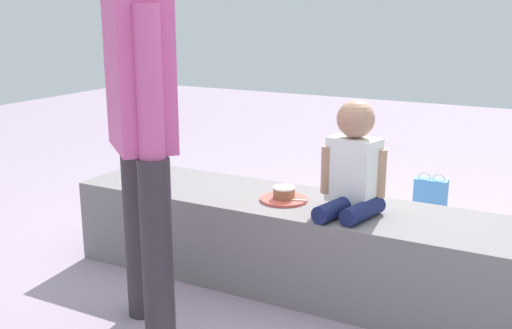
% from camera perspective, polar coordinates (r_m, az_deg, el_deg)
% --- Properties ---
extents(ground_plane, '(12.00, 12.00, 0.00)m').
position_cam_1_polar(ground_plane, '(2.85, 7.86, -11.95)').
color(ground_plane, '#A08BA0').
extents(concrete_ledge, '(2.63, 0.50, 0.41)m').
position_cam_1_polar(concrete_ledge, '(2.76, 8.00, -8.15)').
color(concrete_ledge, gray).
rests_on(concrete_ledge, ground_plane).
extents(child_seated, '(0.28, 0.34, 0.48)m').
position_cam_1_polar(child_seated, '(2.59, 9.18, 0.04)').
color(child_seated, '#151E4C').
rests_on(child_seated, concrete_ledge).
extents(adult_standing, '(0.39, 0.36, 1.60)m').
position_cam_1_polar(adult_standing, '(2.22, -10.93, 6.47)').
color(adult_standing, '#332B32').
rests_on(adult_standing, ground_plane).
extents(cake_plate, '(0.22, 0.22, 0.07)m').
position_cam_1_polar(cake_plate, '(2.77, 2.67, -3.00)').
color(cake_plate, '#E0594C').
rests_on(cake_plate, concrete_ledge).
extents(gift_bag, '(0.19, 0.09, 0.34)m').
position_cam_1_polar(gift_bag, '(3.70, 16.14, -3.53)').
color(gift_bag, '#4C99E0').
rests_on(gift_bag, ground_plane).
extents(water_bottle_near_gift, '(0.07, 0.07, 0.21)m').
position_cam_1_polar(water_bottle_near_gift, '(3.57, 10.09, -4.76)').
color(water_bottle_near_gift, silver).
rests_on(water_bottle_near_gift, ground_plane).
extents(water_bottle_far_side, '(0.07, 0.07, 0.20)m').
position_cam_1_polar(water_bottle_far_side, '(4.00, 10.23, -2.75)').
color(water_bottle_far_side, silver).
rests_on(water_bottle_far_side, ground_plane).
extents(party_cup_red, '(0.08, 0.08, 0.11)m').
position_cam_1_polar(party_cup_red, '(3.74, -2.71, -4.30)').
color(party_cup_red, red).
rests_on(party_cup_red, ground_plane).
extents(cake_box_white, '(0.36, 0.40, 0.11)m').
position_cam_1_polar(cake_box_white, '(3.27, 5.72, -7.25)').
color(cake_box_white, white).
rests_on(cake_box_white, ground_plane).
extents(handbag_brown_canvas, '(0.27, 0.11, 0.28)m').
position_cam_1_polar(handbag_brown_canvas, '(3.18, 19.41, -7.85)').
color(handbag_brown_canvas, brown).
rests_on(handbag_brown_canvas, ground_plane).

